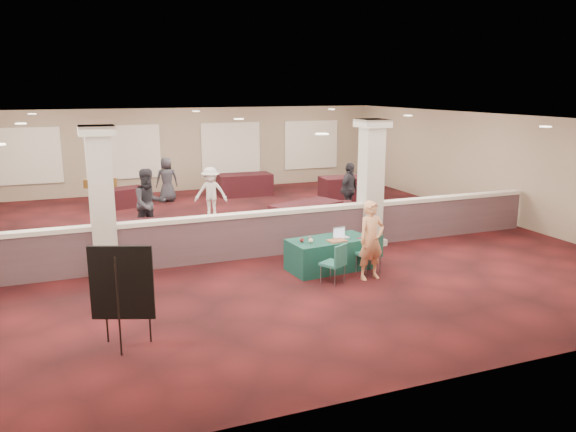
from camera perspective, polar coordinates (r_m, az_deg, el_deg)
name	(u,v)px	position (r m, az deg, el deg)	size (l,w,h in m)	color
ground	(241,241)	(14.92, -4.79, -2.52)	(16.00, 16.00, 0.00)	#431012
wall_back	(181,150)	(22.30, -10.83, 6.62)	(16.00, 0.04, 3.20)	gray
wall_front	(418,275)	(7.47, 13.04, -5.87)	(16.00, 0.04, 3.20)	gray
wall_right	(488,166)	(18.48, 19.69, 4.84)	(0.04, 16.00, 3.20)	gray
ceiling	(239,118)	(14.40, -5.03, 9.85)	(16.00, 16.00, 0.02)	white
partition_wall	(259,233)	(13.39, -2.98, -1.78)	(15.60, 0.28, 1.10)	#4E353B
column_left	(102,200)	(12.53, -18.41, 1.56)	(0.72, 0.72, 3.20)	beige
column_right	(371,182)	(14.37, 8.40, 3.48)	(0.72, 0.72, 3.20)	beige
sconce_left	(86,184)	(12.46, -19.81, 3.09)	(0.12, 0.12, 0.18)	brown
sconce_right	(114,182)	(12.48, -17.25, 3.30)	(0.12, 0.12, 0.18)	brown
near_table	(329,254)	(12.52, 4.20, -3.88)	(1.82, 0.91, 0.70)	#103A2E
conf_chair_main	(371,251)	(12.21, 8.42, -3.56)	(0.50, 0.50, 0.89)	#1F5A53
conf_chair_side	(336,260)	(11.57, 4.90, -4.52)	(0.58, 0.58, 0.85)	#1F5A53
easel_board	(122,284)	(8.95, -16.54, -6.64)	(0.93, 0.59, 1.65)	black
woman	(371,240)	(11.88, 8.45, -2.46)	(0.60, 0.40, 1.68)	#ED9467
far_table_front_left	(142,234)	(14.64, -14.64, -1.83)	(1.68, 0.84, 0.68)	black
far_table_front_center	(306,217)	(15.76, 1.85, -0.13)	(2.00, 1.00, 0.81)	black
far_table_front_right	(322,217)	(15.96, 3.50, -0.09)	(1.84, 0.92, 0.75)	black
far_table_back_left	(122,198)	(19.78, -16.55, 1.78)	(1.59, 0.79, 0.64)	black
far_table_back_center	(245,185)	(21.15, -4.42, 3.20)	(1.98, 0.99, 0.80)	black
far_table_back_right	(348,188)	(20.48, 6.15, 2.86)	(2.01, 1.01, 0.82)	black
attendee_a	(149,204)	(15.35, -13.92, 1.20)	(0.90, 0.50, 1.88)	black
attendee_b	(211,192)	(17.56, -7.85, 2.38)	(1.00, 0.46, 1.57)	white
attendee_c	(349,190)	(17.56, 6.21, 2.65)	(1.00, 0.48, 1.70)	black
attendee_d	(167,180)	(20.29, -12.20, 3.64)	(0.78, 0.42, 1.58)	black
laptop_base	(342,238)	(12.53, 5.46, -2.19)	(0.32, 0.22, 0.02)	silver
laptop_screen	(339,231)	(12.59, 5.20, -1.58)	(0.32, 0.01, 0.21)	silver
screen_glow	(339,232)	(12.59, 5.22, -1.65)	(0.29, 0.00, 0.18)	silver
knitting	(337,241)	(12.25, 5.00, -2.51)	(0.38, 0.29, 0.03)	#CF5B21
yarn_cream	(311,241)	(12.08, 2.34, -2.51)	(0.11, 0.11, 0.11)	beige
yarn_red	(302,240)	(12.13, 1.41, -2.46)	(0.10, 0.10, 0.10)	maroon
yarn_grey	(310,238)	(12.30, 2.24, -2.24)	(0.10, 0.10, 0.10)	#545459
scissors	(360,238)	(12.54, 7.29, -2.25)	(0.11, 0.03, 0.01)	red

